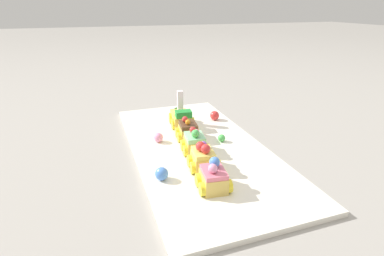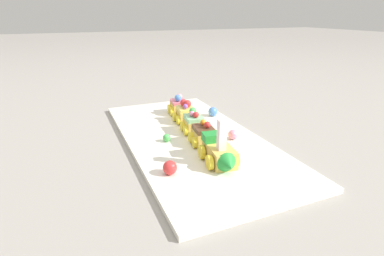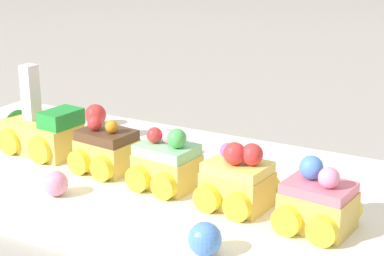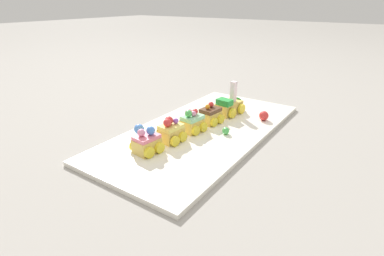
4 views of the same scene
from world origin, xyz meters
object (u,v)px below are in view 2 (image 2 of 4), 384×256
object	(u,v)px
cake_car_strawberry	(179,106)
gumball_green	(167,138)
cake_car_lemon	(186,114)
cake_car_mint	(194,124)
gumball_blue	(213,112)
cake_train_locomotive	(219,153)
gumball_pink	(233,135)
cake_car_chocolate	(203,135)
gumball_red	(170,168)

from	to	relation	value
cake_car_strawberry	gumball_green	world-z (taller)	cake_car_strawberry
cake_car_strawberry	cake_car_lemon	bearing A→B (deg)	0.20
cake_car_mint	gumball_blue	bearing A→B (deg)	139.16
cake_train_locomotive	cake_car_lemon	size ratio (longest dim) A/B	1.78
cake_car_strawberry	gumball_pink	distance (m)	0.26
cake_car_chocolate	cake_car_mint	size ratio (longest dim) A/B	1.00
cake_train_locomotive	gumball_pink	bearing A→B (deg)	144.40
cake_car_mint	gumball_pink	world-z (taller)	cake_car_mint
gumball_green	cake_car_lemon	bearing A→B (deg)	139.96
cake_car_mint	gumball_green	world-z (taller)	cake_car_mint
gumball_red	gumball_green	bearing A→B (deg)	163.75
cake_car_lemon	gumball_red	xyz separation A→B (m)	(0.28, -0.15, -0.01)
gumball_red	gumball_pink	xyz separation A→B (m)	(-0.11, 0.21, -0.00)
gumball_green	cake_car_strawberry	bearing A→B (deg)	151.57
cake_car_mint	cake_car_lemon	world-z (taller)	same
cake_car_chocolate	gumball_pink	xyz separation A→B (m)	(0.00, 0.08, -0.01)
cake_car_mint	gumball_pink	xyz separation A→B (m)	(0.09, 0.07, -0.01)
gumball_blue	gumball_pink	world-z (taller)	gumball_blue
gumball_blue	gumball_green	size ratio (longest dim) A/B	1.42
cake_car_strawberry	gumball_green	distance (m)	0.23
cake_car_strawberry	gumball_blue	world-z (taller)	cake_car_strawberry
cake_train_locomotive	cake_car_mint	size ratio (longest dim) A/B	1.78
cake_train_locomotive	cake_car_strawberry	world-z (taller)	cake_train_locomotive
cake_car_chocolate	gumball_green	bearing A→B (deg)	-114.86
gumball_blue	gumball_pink	bearing A→B (deg)	-10.94
cake_car_mint	gumball_blue	distance (m)	0.15
gumball_pink	cake_car_lemon	bearing A→B (deg)	-159.69
cake_car_strawberry	gumball_red	bearing A→B (deg)	-16.67
gumball_blue	gumball_pink	distance (m)	0.19
gumball_pink	gumball_green	world-z (taller)	gumball_pink
gumball_red	gumball_green	size ratio (longest dim) A/B	1.46
cake_train_locomotive	gumball_pink	xyz separation A→B (m)	(-0.11, 0.10, -0.01)
cake_car_strawberry	cake_car_chocolate	bearing A→B (deg)	0.07
gumball_blue	cake_car_chocolate	bearing A→B (deg)	-33.01
cake_train_locomotive	cake_car_mint	distance (m)	0.20
gumball_red	gumball_green	xyz separation A→B (m)	(-0.16, 0.05, -0.00)
cake_car_mint	cake_car_lemon	xyz separation A→B (m)	(-0.09, 0.01, 0.00)
gumball_red	gumball_green	world-z (taller)	gumball_red
cake_train_locomotive	cake_car_chocolate	bearing A→B (deg)	179.88
cake_car_lemon	gumball_pink	world-z (taller)	cake_car_lemon
cake_car_chocolate	cake_car_mint	bearing A→B (deg)	-179.87
cake_train_locomotive	cake_car_chocolate	world-z (taller)	cake_train_locomotive
cake_train_locomotive	gumball_red	bearing A→B (deg)	-83.11
cake_car_lemon	gumball_green	world-z (taller)	cake_car_lemon
cake_car_lemon	gumball_red	size ratio (longest dim) A/B	2.39
cake_car_lemon	cake_car_strawberry	distance (m)	0.08
cake_car_mint	gumball_green	distance (m)	0.10
cake_car_chocolate	gumball_red	bearing A→B (deg)	-42.28
cake_train_locomotive	cake_car_chocolate	size ratio (longest dim) A/B	1.78
cake_train_locomotive	cake_car_lemon	bearing A→B (deg)	179.95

